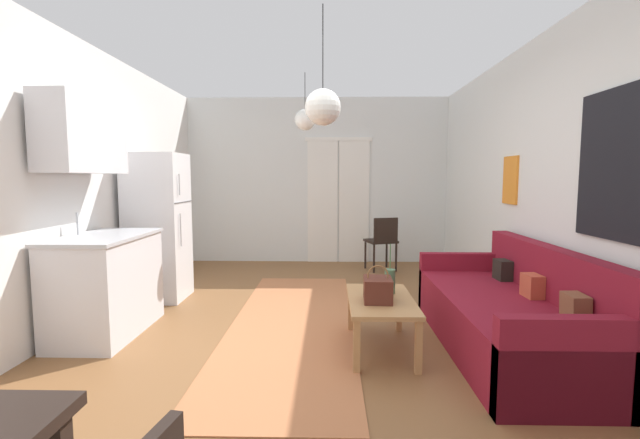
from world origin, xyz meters
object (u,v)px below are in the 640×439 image
bamboo_vase (390,281)px  pendant_lamp_near (323,107)px  refrigerator (158,227)px  pendant_lamp_far (305,120)px  accent_chair (382,240)px  handbag (378,289)px  coffee_table (381,305)px  couch (513,317)px

bamboo_vase → pendant_lamp_near: 1.54m
refrigerator → pendant_lamp_far: 2.20m
pendant_lamp_far → refrigerator: bearing=-160.1°
accent_chair → bamboo_vase: bearing=67.2°
handbag → pendant_lamp_far: (-0.70, 2.15, 1.61)m
coffee_table → accent_chair: accent_chair is taller
pendant_lamp_far → pendant_lamp_near: bearing=-83.0°
coffee_table → pendant_lamp_near: size_ratio=1.05×
coffee_table → accent_chair: size_ratio=1.17×
coffee_table → bamboo_vase: bamboo_vase is taller
handbag → pendant_lamp_near: 1.49m
coffee_table → bamboo_vase: size_ratio=2.24×
bamboo_vase → pendant_lamp_far: (-0.83, 1.90, 1.60)m
coffee_table → pendant_lamp_near: pendant_lamp_near is taller
coffee_table → refrigerator: bearing=148.9°
bamboo_vase → pendant_lamp_far: bearing=113.5°
accent_chair → pendant_lamp_far: pendant_lamp_far is taller
pendant_lamp_near → accent_chair: bearing=74.5°
pendant_lamp_near → pendant_lamp_far: bearing=97.0°
bamboo_vase → pendant_lamp_far: size_ratio=0.60×
handbag → coffee_table: bearing=67.8°
bamboo_vase → handbag: bamboo_vase is taller
accent_chair → coffee_table: bearing=65.7°
couch → handbag: bearing=-174.8°
couch → refrigerator: size_ratio=1.29×
couch → handbag: 1.15m
bamboo_vase → coffee_table: bearing=-120.6°
refrigerator → pendant_lamp_near: bearing=-38.0°
couch → bamboo_vase: bamboo_vase is taller
pendant_lamp_near → bamboo_vase: bearing=20.8°
handbag → pendant_lamp_far: bearing=108.0°
pendant_lamp_near → pendant_lamp_far: 2.14m
couch → coffee_table: (-1.08, -0.01, 0.10)m
coffee_table → refrigerator: refrigerator is taller
bamboo_vase → pendant_lamp_near: pendant_lamp_near is taller
couch → handbag: (-1.12, -0.10, 0.25)m
accent_chair → pendant_lamp_near: (-0.85, -3.07, 1.48)m
refrigerator → pendant_lamp_far: (1.68, 0.61, 1.30)m
coffee_table → bamboo_vase: (0.09, 0.16, 0.16)m
couch → bamboo_vase: (-0.99, 0.15, 0.26)m
refrigerator → pendant_lamp_near: size_ratio=1.86×
coffee_table → pendant_lamp_far: pendant_lamp_far is taller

